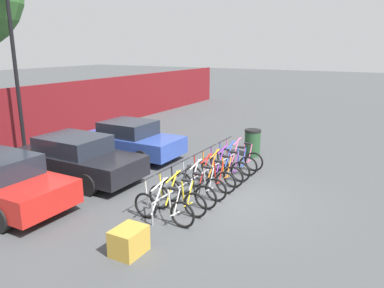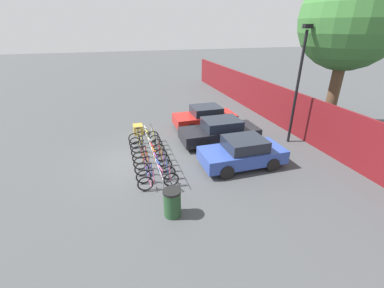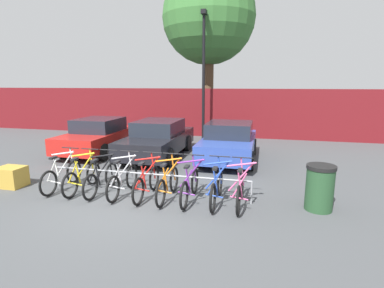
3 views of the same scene
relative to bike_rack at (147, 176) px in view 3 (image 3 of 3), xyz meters
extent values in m
plane|color=#424447|center=(-0.30, -0.68, -0.50)|extent=(120.00, 120.00, 0.00)
cube|color=maroon|center=(-0.30, 8.82, 0.76)|extent=(36.00, 0.16, 2.52)
cylinder|color=gray|center=(0.00, 0.00, 0.05)|extent=(5.23, 0.04, 0.04)
cylinder|color=gray|center=(-2.61, 0.00, -0.23)|extent=(0.04, 0.04, 0.55)
cylinder|color=gray|center=(2.61, 0.00, -0.23)|extent=(0.04, 0.04, 0.55)
torus|color=black|center=(-2.36, -0.68, -0.17)|extent=(0.06, 0.66, 0.66)
torus|color=black|center=(-2.36, 0.38, -0.17)|extent=(0.06, 0.66, 0.66)
cylinder|color=silver|center=(-2.36, 0.01, 0.15)|extent=(0.60, 0.04, 0.76)
cylinder|color=silver|center=(-2.36, -0.04, 0.46)|extent=(0.68, 0.04, 0.16)
cylinder|color=silver|center=(-2.36, -0.33, 0.09)|extent=(0.14, 0.04, 0.63)
cylinder|color=silver|center=(-2.36, -0.53, 0.11)|extent=(0.32, 0.03, 0.58)
cylinder|color=silver|center=(-2.36, -0.48, -0.20)|extent=(0.40, 0.03, 0.08)
cylinder|color=silver|center=(-2.36, 0.33, 0.17)|extent=(0.12, 0.04, 0.69)
cylinder|color=black|center=(-2.36, 0.29, 0.54)|extent=(0.52, 0.03, 0.03)
cube|color=black|center=(-2.36, -0.42, 0.43)|extent=(0.10, 0.22, 0.05)
torus|color=black|center=(-1.75, -0.68, -0.17)|extent=(0.06, 0.66, 0.66)
torus|color=black|center=(-1.75, 0.38, -0.17)|extent=(0.06, 0.66, 0.66)
cylinder|color=yellow|center=(-1.75, 0.01, 0.15)|extent=(0.60, 0.04, 0.76)
cylinder|color=yellow|center=(-1.75, -0.04, 0.46)|extent=(0.68, 0.04, 0.16)
cylinder|color=yellow|center=(-1.75, -0.33, 0.09)|extent=(0.14, 0.04, 0.63)
cylinder|color=yellow|center=(-1.75, -0.53, 0.11)|extent=(0.32, 0.03, 0.58)
cylinder|color=yellow|center=(-1.75, -0.48, -0.20)|extent=(0.40, 0.03, 0.08)
cylinder|color=yellow|center=(-1.75, 0.33, 0.17)|extent=(0.12, 0.04, 0.69)
cylinder|color=black|center=(-1.75, 0.29, 0.54)|extent=(0.52, 0.03, 0.03)
cube|color=black|center=(-1.75, -0.42, 0.43)|extent=(0.10, 0.22, 0.05)
torus|color=black|center=(-1.19, -0.68, -0.17)|extent=(0.06, 0.66, 0.66)
torus|color=black|center=(-1.19, 0.38, -0.17)|extent=(0.06, 0.66, 0.66)
cylinder|color=black|center=(-1.19, 0.01, 0.15)|extent=(0.60, 0.04, 0.76)
cylinder|color=black|center=(-1.19, -0.04, 0.46)|extent=(0.68, 0.04, 0.16)
cylinder|color=black|center=(-1.19, -0.33, 0.09)|extent=(0.14, 0.04, 0.63)
cylinder|color=black|center=(-1.19, -0.53, 0.11)|extent=(0.32, 0.03, 0.58)
cylinder|color=black|center=(-1.19, -0.48, -0.20)|extent=(0.40, 0.03, 0.08)
cylinder|color=black|center=(-1.19, 0.33, 0.17)|extent=(0.12, 0.04, 0.69)
cylinder|color=black|center=(-1.19, 0.29, 0.54)|extent=(0.52, 0.03, 0.03)
cube|color=black|center=(-1.19, -0.42, 0.43)|extent=(0.10, 0.22, 0.05)
torus|color=black|center=(-0.59, -0.68, -0.17)|extent=(0.06, 0.66, 0.66)
torus|color=black|center=(-0.59, 0.38, -0.17)|extent=(0.06, 0.66, 0.66)
cylinder|color=#B7B7BC|center=(-0.59, 0.01, 0.15)|extent=(0.60, 0.04, 0.76)
cylinder|color=#B7B7BC|center=(-0.59, -0.04, 0.46)|extent=(0.68, 0.04, 0.16)
cylinder|color=#B7B7BC|center=(-0.59, -0.33, 0.09)|extent=(0.14, 0.04, 0.63)
cylinder|color=#B7B7BC|center=(-0.59, -0.53, 0.11)|extent=(0.32, 0.03, 0.58)
cylinder|color=#B7B7BC|center=(-0.59, -0.48, -0.20)|extent=(0.40, 0.03, 0.08)
cylinder|color=#B7B7BC|center=(-0.59, 0.33, 0.17)|extent=(0.12, 0.04, 0.69)
cylinder|color=black|center=(-0.59, 0.29, 0.54)|extent=(0.52, 0.03, 0.03)
cube|color=black|center=(-0.59, -0.42, 0.43)|extent=(0.10, 0.22, 0.05)
torus|color=black|center=(0.05, -0.68, -0.17)|extent=(0.06, 0.66, 0.66)
torus|color=black|center=(0.05, 0.38, -0.17)|extent=(0.06, 0.66, 0.66)
cylinder|color=red|center=(0.05, 0.01, 0.15)|extent=(0.60, 0.04, 0.76)
cylinder|color=red|center=(0.05, -0.04, 0.46)|extent=(0.68, 0.04, 0.16)
cylinder|color=red|center=(0.05, -0.33, 0.09)|extent=(0.14, 0.04, 0.63)
cylinder|color=red|center=(0.05, -0.53, 0.11)|extent=(0.32, 0.03, 0.58)
cylinder|color=red|center=(0.05, -0.48, -0.20)|extent=(0.40, 0.03, 0.08)
cylinder|color=red|center=(0.05, 0.33, 0.17)|extent=(0.12, 0.04, 0.69)
cylinder|color=black|center=(0.05, 0.29, 0.54)|extent=(0.52, 0.03, 0.03)
cube|color=black|center=(0.05, -0.42, 0.43)|extent=(0.10, 0.22, 0.05)
torus|color=black|center=(0.60, -0.68, -0.17)|extent=(0.06, 0.66, 0.66)
torus|color=black|center=(0.60, 0.38, -0.17)|extent=(0.06, 0.66, 0.66)
cylinder|color=orange|center=(0.60, 0.01, 0.15)|extent=(0.60, 0.04, 0.76)
cylinder|color=orange|center=(0.60, -0.04, 0.46)|extent=(0.68, 0.04, 0.16)
cylinder|color=orange|center=(0.60, -0.33, 0.09)|extent=(0.14, 0.04, 0.63)
cylinder|color=orange|center=(0.60, -0.53, 0.11)|extent=(0.32, 0.03, 0.58)
cylinder|color=orange|center=(0.60, -0.48, -0.20)|extent=(0.40, 0.03, 0.08)
cylinder|color=orange|center=(0.60, 0.33, 0.17)|extent=(0.12, 0.04, 0.69)
cylinder|color=black|center=(0.60, 0.29, 0.54)|extent=(0.52, 0.03, 0.03)
cube|color=black|center=(0.60, -0.42, 0.43)|extent=(0.10, 0.22, 0.05)
torus|color=black|center=(1.16, -0.68, -0.17)|extent=(0.06, 0.66, 0.66)
torus|color=black|center=(1.16, 0.38, -0.17)|extent=(0.06, 0.66, 0.66)
cylinder|color=#752D99|center=(1.16, 0.01, 0.15)|extent=(0.60, 0.04, 0.76)
cylinder|color=#752D99|center=(1.16, -0.04, 0.46)|extent=(0.68, 0.04, 0.16)
cylinder|color=#752D99|center=(1.16, -0.33, 0.09)|extent=(0.14, 0.04, 0.63)
cylinder|color=#752D99|center=(1.16, -0.53, 0.11)|extent=(0.32, 0.03, 0.58)
cylinder|color=#752D99|center=(1.16, -0.48, -0.20)|extent=(0.40, 0.03, 0.08)
cylinder|color=#752D99|center=(1.16, 0.33, 0.17)|extent=(0.12, 0.04, 0.69)
cylinder|color=black|center=(1.16, 0.29, 0.54)|extent=(0.52, 0.03, 0.03)
cube|color=black|center=(1.16, -0.42, 0.43)|extent=(0.10, 0.22, 0.05)
torus|color=black|center=(1.81, -0.68, -0.17)|extent=(0.06, 0.66, 0.66)
torus|color=black|center=(1.81, 0.38, -0.17)|extent=(0.06, 0.66, 0.66)
cylinder|color=#284CB7|center=(1.81, 0.01, 0.15)|extent=(0.60, 0.04, 0.76)
cylinder|color=#284CB7|center=(1.81, -0.04, 0.46)|extent=(0.68, 0.04, 0.16)
cylinder|color=#284CB7|center=(1.81, -0.33, 0.09)|extent=(0.14, 0.04, 0.63)
cylinder|color=#284CB7|center=(1.81, -0.53, 0.11)|extent=(0.32, 0.03, 0.58)
cylinder|color=#284CB7|center=(1.81, -0.48, -0.20)|extent=(0.40, 0.03, 0.08)
cylinder|color=#284CB7|center=(1.81, 0.33, 0.17)|extent=(0.12, 0.04, 0.69)
cylinder|color=black|center=(1.81, 0.29, 0.54)|extent=(0.52, 0.03, 0.03)
cube|color=black|center=(1.81, -0.42, 0.43)|extent=(0.10, 0.22, 0.05)
torus|color=black|center=(2.36, -0.68, -0.17)|extent=(0.06, 0.66, 0.66)
torus|color=black|center=(2.36, 0.38, -0.17)|extent=(0.06, 0.66, 0.66)
cylinder|color=#E55993|center=(2.36, 0.01, 0.15)|extent=(0.60, 0.04, 0.76)
cylinder|color=#E55993|center=(2.36, -0.04, 0.46)|extent=(0.68, 0.04, 0.16)
cylinder|color=#E55993|center=(2.36, -0.33, 0.09)|extent=(0.14, 0.04, 0.63)
cylinder|color=#E55993|center=(2.36, -0.53, 0.11)|extent=(0.32, 0.03, 0.58)
cylinder|color=#E55993|center=(2.36, -0.48, -0.20)|extent=(0.40, 0.03, 0.08)
cylinder|color=#E55993|center=(2.36, 0.33, 0.17)|extent=(0.12, 0.04, 0.69)
cylinder|color=black|center=(2.36, 0.29, 0.54)|extent=(0.52, 0.03, 0.03)
cube|color=black|center=(2.36, -0.42, 0.43)|extent=(0.10, 0.22, 0.05)
cube|color=red|center=(-3.70, 3.97, 0.06)|extent=(1.80, 3.94, 0.62)
cube|color=#1E232D|center=(-3.70, 4.06, 0.63)|extent=(1.58, 1.81, 0.52)
cylinder|color=black|center=(-4.56, 5.11, -0.18)|extent=(0.20, 0.64, 0.64)
cylinder|color=black|center=(-2.85, 5.11, -0.18)|extent=(0.20, 0.64, 0.64)
cylinder|color=black|center=(-4.56, 2.82, -0.18)|extent=(0.20, 0.64, 0.64)
cylinder|color=black|center=(-2.85, 2.82, -0.18)|extent=(0.20, 0.64, 0.64)
cube|color=black|center=(-1.13, 3.94, 0.06)|extent=(1.80, 4.36, 0.62)
cube|color=#1E232D|center=(-1.13, 4.05, 0.63)|extent=(1.58, 2.00, 0.52)
cylinder|color=black|center=(-1.98, 5.20, -0.18)|extent=(0.20, 0.64, 0.64)
cylinder|color=black|center=(-0.27, 5.20, -0.18)|extent=(0.20, 0.64, 0.64)
cylinder|color=black|center=(-1.98, 2.67, -0.18)|extent=(0.20, 0.64, 0.64)
cylinder|color=black|center=(-0.27, 2.67, -0.18)|extent=(0.20, 0.64, 0.64)
cube|color=#2D479E|center=(1.61, 3.95, 0.06)|extent=(1.80, 3.91, 0.62)
cube|color=#1E232D|center=(1.61, 4.05, 0.63)|extent=(1.58, 1.80, 0.52)
cylinder|color=black|center=(0.76, 5.09, -0.18)|extent=(0.20, 0.64, 0.64)
cylinder|color=black|center=(2.47, 5.09, -0.18)|extent=(0.20, 0.64, 0.64)
cylinder|color=black|center=(0.76, 2.82, -0.18)|extent=(0.20, 0.64, 0.64)
cylinder|color=black|center=(2.47, 2.82, -0.18)|extent=(0.20, 0.64, 0.64)
cylinder|color=black|center=(-0.13, 7.83, 2.45)|extent=(0.14, 0.14, 5.90)
cube|color=black|center=(-0.13, 7.83, 5.55)|extent=(0.24, 0.44, 0.20)
cylinder|color=#234728|center=(4.09, 0.03, -0.03)|extent=(0.60, 0.60, 0.95)
cylinder|color=black|center=(4.09, 0.03, 0.49)|extent=(0.63, 0.63, 0.08)
cube|color=#B28C33|center=(-3.86, -0.30, -0.23)|extent=(0.70, 0.56, 0.55)
cylinder|color=brown|center=(-0.43, 10.62, 1.73)|extent=(0.62, 0.62, 4.46)
sphere|color=#387033|center=(-0.43, 10.62, 5.90)|extent=(5.17, 5.17, 5.17)
camera|label=1|loc=(-9.19, -4.77, 3.59)|focal=35.00mm
camera|label=2|loc=(11.17, -1.40, 5.60)|focal=24.00mm
camera|label=3|loc=(2.81, -6.78, 2.29)|focal=28.00mm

